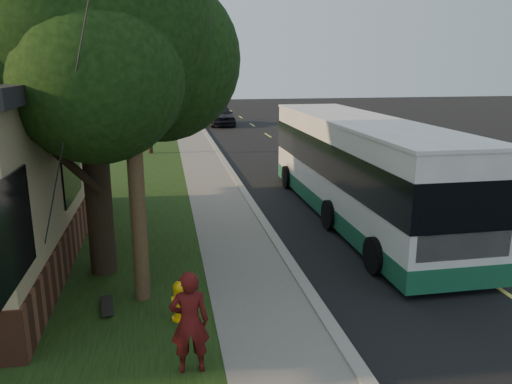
% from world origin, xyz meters
% --- Properties ---
extents(ground, '(120.00, 120.00, 0.00)m').
position_xyz_m(ground, '(0.00, 0.00, 0.00)').
color(ground, black).
rests_on(ground, ground).
extents(road, '(8.00, 80.00, 0.01)m').
position_xyz_m(road, '(4.00, 10.00, 0.01)').
color(road, black).
rests_on(road, ground).
extents(curb, '(0.25, 80.00, 0.12)m').
position_xyz_m(curb, '(0.00, 10.00, 0.06)').
color(curb, gray).
rests_on(curb, ground).
extents(sidewalk, '(2.00, 80.00, 0.08)m').
position_xyz_m(sidewalk, '(-1.00, 10.00, 0.04)').
color(sidewalk, slate).
rests_on(sidewalk, ground).
extents(grass_verge, '(5.00, 80.00, 0.07)m').
position_xyz_m(grass_verge, '(-4.50, 10.00, 0.04)').
color(grass_verge, black).
rests_on(grass_verge, ground).
extents(fire_hydrant, '(0.32, 0.32, 0.74)m').
position_xyz_m(fire_hydrant, '(-2.60, 0.00, 0.43)').
color(fire_hydrant, '#F3B30C').
rests_on(fire_hydrant, grass_verge).
extents(utility_pole, '(2.86, 3.21, 9.07)m').
position_xyz_m(utility_pole, '(-3.31, 0.99, 4.63)').
color(utility_pole, '#473321').
rests_on(utility_pole, ground).
extents(leafy_tree, '(6.30, 6.00, 7.80)m').
position_xyz_m(leafy_tree, '(-4.17, 2.65, 5.17)').
color(leafy_tree, black).
rests_on(leafy_tree, grass_verge).
extents(bare_tree_near, '(1.38, 1.21, 4.31)m').
position_xyz_m(bare_tree_near, '(-3.50, 18.00, 2.15)').
color(bare_tree_near, black).
rests_on(bare_tree_near, grass_verge).
extents(bare_tree_far, '(1.38, 1.21, 4.03)m').
position_xyz_m(bare_tree_far, '(-3.00, 30.00, 2.00)').
color(bare_tree_far, black).
rests_on(bare_tree_far, grass_verge).
extents(traffic_signal, '(0.18, 0.22, 5.50)m').
position_xyz_m(traffic_signal, '(0.50, 34.00, 3.16)').
color(traffic_signal, '#2D2D30').
rests_on(traffic_signal, ground).
extents(transit_bus, '(2.58, 11.17, 3.03)m').
position_xyz_m(transit_bus, '(2.92, 5.50, 1.61)').
color(transit_bus, silver).
rests_on(transit_bus, ground).
extents(skateboarder, '(0.59, 0.39, 1.60)m').
position_xyz_m(skateboarder, '(-2.50, -1.61, 0.87)').
color(skateboarder, '#4D0F10').
rests_on(skateboarder, grass_verge).
extents(skateboard_main, '(0.34, 0.87, 0.08)m').
position_xyz_m(skateboard_main, '(-3.95, 0.64, 0.13)').
color(skateboard_main, black).
rests_on(skateboard_main, grass_verge).
extents(dumpster, '(1.73, 1.55, 1.27)m').
position_xyz_m(dumpster, '(-7.67, 7.80, 0.68)').
color(dumpster, black).
rests_on(dumpster, building_lot).
extents(distant_car, '(2.12, 4.79, 1.60)m').
position_xyz_m(distant_car, '(1.50, 30.35, 0.80)').
color(distant_car, black).
rests_on(distant_car, ground).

